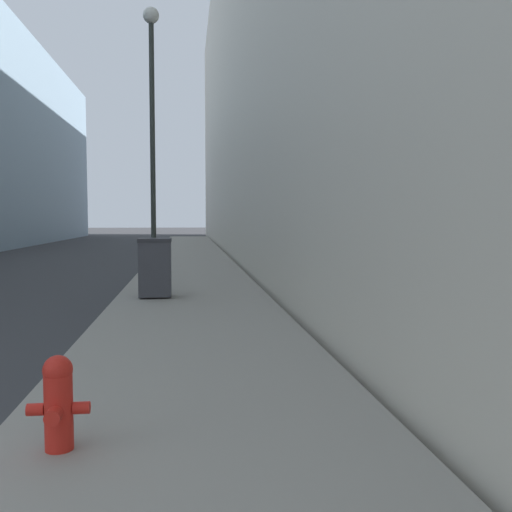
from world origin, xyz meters
TOP-DOWN VIEW (x-y plane):
  - sidewalk_right at (5.53, 18.00)m, footprint 3.27×60.00m
  - building_right_stone at (13.27, 26.00)m, footprint 12.00×60.00m
  - fire_hydrant at (4.49, 1.34)m, footprint 0.44×0.33m
  - trash_bin at (4.74, 9.30)m, footprint 0.69×0.62m
  - lamppost at (4.59, 11.54)m, footprint 0.39×0.39m

SIDE VIEW (x-z plane):
  - sidewalk_right at x=5.53m, z-range 0.00..0.15m
  - fire_hydrant at x=4.49m, z-range 0.17..0.87m
  - trash_bin at x=4.74m, z-range 0.17..1.42m
  - lamppost at x=4.59m, z-range 0.90..7.68m
  - building_right_stone at x=13.27m, z-range 0.00..18.46m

